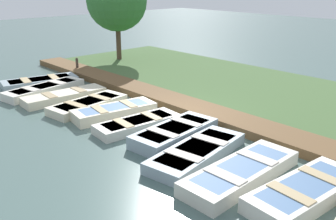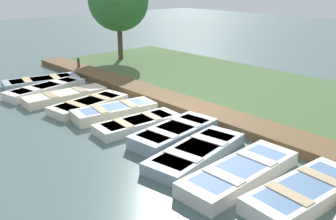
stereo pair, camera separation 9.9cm
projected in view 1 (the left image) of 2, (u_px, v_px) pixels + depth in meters
ground_plane at (173, 121)px, 13.23m from camera, size 80.00×80.00×0.00m
shore_bank at (256, 91)px, 16.41m from camera, size 8.00×24.00×0.15m
dock_walkway at (197, 109)px, 13.96m from camera, size 1.29×23.84×0.29m
rowboat_0 at (40, 82)px, 17.63m from camera, size 3.55×1.85×0.34m
rowboat_1 at (45, 89)px, 16.37m from camera, size 3.73×1.67×0.37m
rowboat_2 at (65, 96)px, 15.40m from camera, size 3.43×1.17×0.37m
rowboat_3 at (88, 104)px, 14.41m from camera, size 3.22×1.58×0.34m
rowboat_4 at (114, 111)px, 13.54m from camera, size 3.14×1.53×0.41m
rowboat_5 at (138, 124)px, 12.50m from camera, size 3.02×1.28×0.34m
rowboat_6 at (175, 133)px, 11.61m from camera, size 3.11×1.53×0.43m
rowboat_7 at (197, 152)px, 10.42m from camera, size 3.54×1.76×0.35m
rowboat_8 at (241, 172)px, 9.27m from camera, size 3.56×1.23×0.39m
rowboat_9 at (306, 192)px, 8.42m from camera, size 3.28×1.43×0.41m
mooring_post_near at (77, 65)px, 19.88m from camera, size 0.14×0.14×0.82m
park_tree_far_left at (117, 1)px, 21.62m from camera, size 3.50×3.50×5.32m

